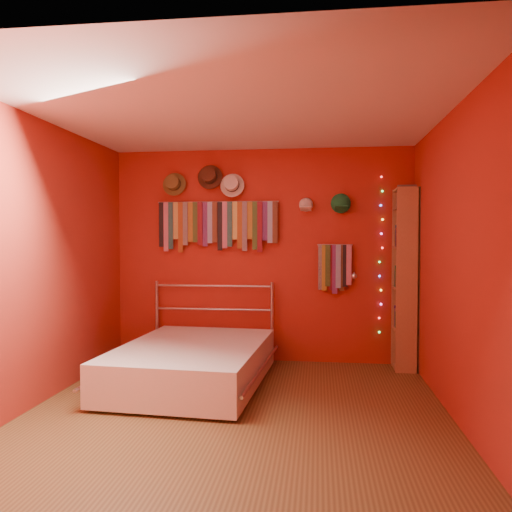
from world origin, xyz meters
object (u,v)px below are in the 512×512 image
at_px(reading_lamp, 354,276).
at_px(bookshelf, 409,278).
at_px(bed, 193,363).
at_px(tie_rack, 217,223).

distance_m(reading_lamp, bookshelf, 0.59).
bearing_deg(bed, bookshelf, 25.04).
distance_m(tie_rack, reading_lamp, 1.70).
relative_size(tie_rack, bed, 0.73).
xyz_separation_m(tie_rack, bookshelf, (2.18, -0.15, -0.62)).
height_order(bookshelf, bed, bookshelf).
bearing_deg(tie_rack, reading_lamp, -5.37).
bearing_deg(bed, tie_rack, 91.68).
relative_size(tie_rack, bookshelf, 0.72).
height_order(tie_rack, bed, tie_rack).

